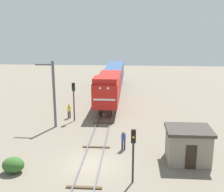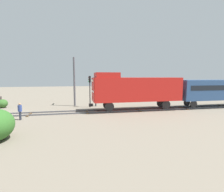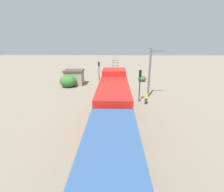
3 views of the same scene
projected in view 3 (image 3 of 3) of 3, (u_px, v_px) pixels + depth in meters
name	position (u px, v px, depth m)	size (l,w,h in m)	color
ground_plane	(115.00, 83.00, 33.83)	(116.11, 116.11, 0.00)	#756B5B
railway_track	(115.00, 83.00, 33.80)	(2.40, 77.41, 0.16)	#595960
locomotive	(114.00, 95.00, 17.99)	(2.90, 11.60, 4.60)	red
traffic_signal_near	(99.00, 67.00, 35.22)	(0.32, 0.34, 3.82)	#262628
traffic_signal_mid	(140.00, 80.00, 23.01)	(0.32, 0.34, 4.37)	#262628
worker_near_track	(101.00, 82.00, 30.77)	(0.38, 0.38, 1.70)	#262B38
worker_by_signal	(146.00, 97.00, 22.78)	(0.38, 0.38, 1.70)	#262B38
catenary_mast	(150.00, 72.00, 24.73)	(1.94, 0.28, 7.04)	#595960
relay_hut	(74.00, 77.00, 32.40)	(3.50, 2.90, 2.74)	gray
bush_near	(142.00, 79.00, 34.99)	(1.61, 1.31, 1.17)	#335F26
bush_mid	(68.00, 81.00, 30.78)	(2.94, 2.40, 2.14)	#306526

